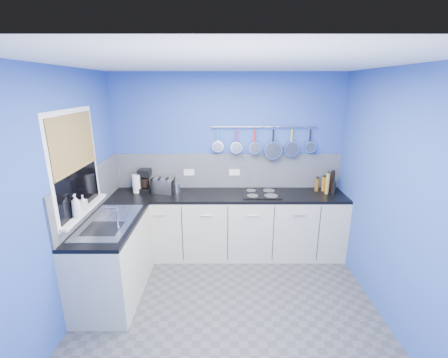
{
  "coord_description": "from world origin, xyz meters",
  "views": [
    {
      "loc": [
        -0.05,
        -2.75,
        2.31
      ],
      "look_at": [
        -0.05,
        0.75,
        1.25
      ],
      "focal_mm": 24.6,
      "sensor_mm": 36.0,
      "label": 1
    }
  ],
  "objects_px": {
    "soap_bottle_b": "(83,203)",
    "canister": "(177,188)",
    "soap_bottle_a": "(76,206)",
    "hob": "(261,193)",
    "coffee_maker": "(145,180)",
    "toaster": "(164,186)",
    "paper_towel": "(137,184)"
  },
  "relations": [
    {
      "from": "toaster",
      "to": "hob",
      "type": "bearing_deg",
      "value": 13.53
    },
    {
      "from": "toaster",
      "to": "hob",
      "type": "relative_size",
      "value": 0.58
    },
    {
      "from": "soap_bottle_b",
      "to": "coffee_maker",
      "type": "distance_m",
      "value": 1.13
    },
    {
      "from": "coffee_maker",
      "to": "toaster",
      "type": "distance_m",
      "value": 0.28
    },
    {
      "from": "soap_bottle_b",
      "to": "toaster",
      "type": "bearing_deg",
      "value": 57.4
    },
    {
      "from": "coffee_maker",
      "to": "toaster",
      "type": "bearing_deg",
      "value": -9.21
    },
    {
      "from": "soap_bottle_b",
      "to": "paper_towel",
      "type": "distance_m",
      "value": 1.06
    },
    {
      "from": "soap_bottle_b",
      "to": "toaster",
      "type": "xyz_separation_m",
      "value": [
        0.65,
        1.01,
        -0.14
      ]
    },
    {
      "from": "soap_bottle_b",
      "to": "canister",
      "type": "xyz_separation_m",
      "value": [
        0.82,
        1.02,
        -0.17
      ]
    },
    {
      "from": "coffee_maker",
      "to": "canister",
      "type": "distance_m",
      "value": 0.46
    },
    {
      "from": "soap_bottle_a",
      "to": "paper_towel",
      "type": "height_order",
      "value": "soap_bottle_a"
    },
    {
      "from": "coffee_maker",
      "to": "canister",
      "type": "height_order",
      "value": "coffee_maker"
    },
    {
      "from": "soap_bottle_a",
      "to": "paper_towel",
      "type": "bearing_deg",
      "value": 76.86
    },
    {
      "from": "soap_bottle_b",
      "to": "paper_towel",
      "type": "bearing_deg",
      "value": 74.92
    },
    {
      "from": "hob",
      "to": "coffee_maker",
      "type": "bearing_deg",
      "value": 175.7
    },
    {
      "from": "soap_bottle_a",
      "to": "canister",
      "type": "bearing_deg",
      "value": 54.93
    },
    {
      "from": "toaster",
      "to": "paper_towel",
      "type": "bearing_deg",
      "value": -164.69
    },
    {
      "from": "canister",
      "to": "coffee_maker",
      "type": "bearing_deg",
      "value": 173.63
    },
    {
      "from": "soap_bottle_b",
      "to": "canister",
      "type": "bearing_deg",
      "value": 50.99
    },
    {
      "from": "paper_towel",
      "to": "toaster",
      "type": "relative_size",
      "value": 0.84
    },
    {
      "from": "canister",
      "to": "toaster",
      "type": "bearing_deg",
      "value": -177.6
    },
    {
      "from": "toaster",
      "to": "canister",
      "type": "xyz_separation_m",
      "value": [
        0.18,
        0.01,
        -0.03
      ]
    },
    {
      "from": "soap_bottle_a",
      "to": "hob",
      "type": "bearing_deg",
      "value": 29.05
    },
    {
      "from": "soap_bottle_b",
      "to": "hob",
      "type": "bearing_deg",
      "value": 25.48
    },
    {
      "from": "soap_bottle_b",
      "to": "toaster",
      "type": "height_order",
      "value": "soap_bottle_b"
    },
    {
      "from": "coffee_maker",
      "to": "canister",
      "type": "xyz_separation_m",
      "value": [
        0.45,
        -0.05,
        -0.09
      ]
    },
    {
      "from": "paper_towel",
      "to": "hob",
      "type": "relative_size",
      "value": 0.49
    },
    {
      "from": "soap_bottle_b",
      "to": "soap_bottle_a",
      "type": "bearing_deg",
      "value": -90.0
    },
    {
      "from": "soap_bottle_b",
      "to": "paper_towel",
      "type": "relative_size",
      "value": 0.68
    },
    {
      "from": "paper_towel",
      "to": "canister",
      "type": "bearing_deg",
      "value": 0.15
    },
    {
      "from": "coffee_maker",
      "to": "toaster",
      "type": "xyz_separation_m",
      "value": [
        0.27,
        -0.06,
        -0.06
      ]
    },
    {
      "from": "soap_bottle_b",
      "to": "canister",
      "type": "height_order",
      "value": "soap_bottle_b"
    }
  ]
}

